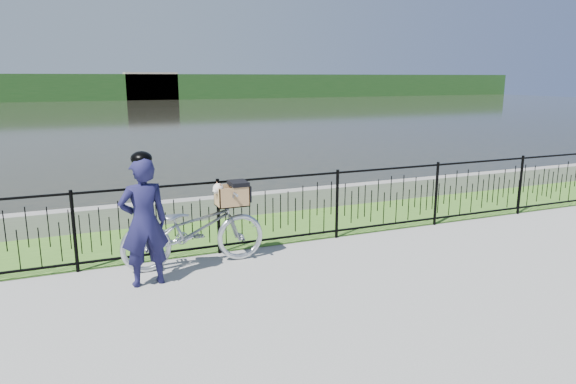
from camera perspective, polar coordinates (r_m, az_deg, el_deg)
name	(u,v)px	position (r m, az deg, el deg)	size (l,w,h in m)	color
ground	(326,281)	(6.84, 4.23, -9.82)	(120.00, 120.00, 0.00)	gray
grass_strip	(260,228)	(9.10, -3.16, -4.03)	(60.00, 2.00, 0.01)	#416F23
water	(117,115)	(38.83, -18.47, 8.12)	(120.00, 120.00, 0.00)	black
quay_wall	(242,205)	(9.97, -5.10, -1.42)	(60.00, 0.30, 0.40)	gray
fence	(281,210)	(8.05, -0.83, -2.02)	(14.00, 0.06, 1.15)	black
far_treeline	(97,87)	(65.71, -20.46, 10.87)	(120.00, 6.00, 3.00)	#1F441A
far_building_right	(151,86)	(64.75, -15.00, 11.30)	(6.00, 3.00, 3.20)	#9F937F
bicycle_rig	(195,228)	(7.32, -10.32, -4.00)	(2.02, 0.70, 1.18)	#B6BCC3
cyclist	(144,220)	(6.70, -15.74, -3.05)	(0.64, 0.45, 1.72)	#17163D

